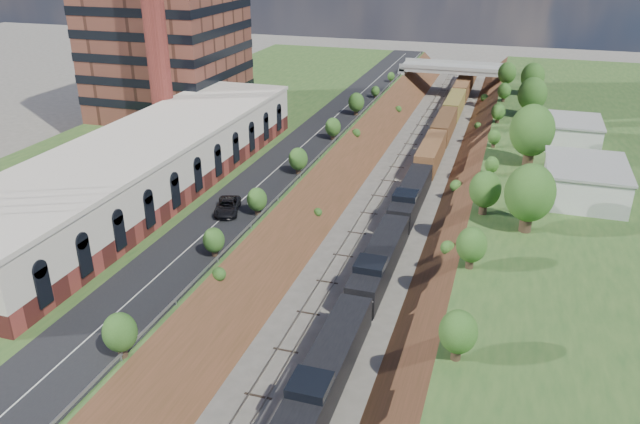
# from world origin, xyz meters

# --- Properties ---
(platform_left) EXTENTS (44.00, 180.00, 5.00)m
(platform_left) POSITION_xyz_m (-33.00, 60.00, 2.50)
(platform_left) COLOR #2F5523
(platform_left) RESTS_ON ground
(embankment_left) EXTENTS (10.00, 180.00, 10.00)m
(embankment_left) POSITION_xyz_m (-11.00, 60.00, 0.00)
(embankment_left) COLOR brown
(embankment_left) RESTS_ON ground
(embankment_right) EXTENTS (10.00, 180.00, 10.00)m
(embankment_right) POSITION_xyz_m (11.00, 60.00, 0.00)
(embankment_right) COLOR brown
(embankment_right) RESTS_ON ground
(rail_left_track) EXTENTS (1.58, 180.00, 0.18)m
(rail_left_track) POSITION_xyz_m (-2.60, 60.00, 0.09)
(rail_left_track) COLOR gray
(rail_left_track) RESTS_ON ground
(rail_right_track) EXTENTS (1.58, 180.00, 0.18)m
(rail_right_track) POSITION_xyz_m (2.60, 60.00, 0.09)
(rail_right_track) COLOR gray
(rail_right_track) RESTS_ON ground
(road) EXTENTS (8.00, 180.00, 0.10)m
(road) POSITION_xyz_m (-15.50, 60.00, 5.05)
(road) COLOR black
(road) RESTS_ON platform_left
(guardrail) EXTENTS (0.10, 171.00, 0.70)m
(guardrail) POSITION_xyz_m (-11.40, 59.80, 5.55)
(guardrail) COLOR #99999E
(guardrail) RESTS_ON platform_left
(commercial_building) EXTENTS (14.30, 62.30, 7.00)m
(commercial_building) POSITION_xyz_m (-28.00, 38.00, 8.51)
(commercial_building) COLOR maroon
(commercial_building) RESTS_ON platform_left
(smokestack) EXTENTS (3.20, 3.20, 40.00)m
(smokestack) POSITION_xyz_m (-36.00, 56.00, 25.00)
(smokestack) COLOR maroon
(smokestack) RESTS_ON platform_left
(overpass) EXTENTS (24.50, 8.30, 7.40)m
(overpass) POSITION_xyz_m (0.00, 122.00, 4.92)
(overpass) COLOR gray
(overpass) RESTS_ON ground
(white_building_near) EXTENTS (9.00, 12.00, 4.00)m
(white_building_near) POSITION_xyz_m (23.50, 52.00, 7.00)
(white_building_near) COLOR silver
(white_building_near) RESTS_ON platform_right
(white_building_far) EXTENTS (8.00, 10.00, 3.60)m
(white_building_far) POSITION_xyz_m (23.00, 74.00, 6.80)
(white_building_far) COLOR silver
(white_building_far) RESTS_ON platform_right
(tree_right_large) EXTENTS (5.25, 5.25, 7.61)m
(tree_right_large) POSITION_xyz_m (17.00, 40.00, 9.38)
(tree_right_large) COLOR #473323
(tree_right_large) RESTS_ON platform_right
(tree_left_crest) EXTENTS (2.45, 2.45, 3.55)m
(tree_left_crest) POSITION_xyz_m (-11.80, 20.00, 7.04)
(tree_left_crest) COLOR #473323
(tree_left_crest) RESTS_ON platform_left
(freight_train) EXTENTS (3.01, 137.22, 4.55)m
(freight_train) POSITION_xyz_m (2.60, 76.66, 2.57)
(freight_train) COLOR black
(freight_train) RESTS_ON ground
(suv) EXTENTS (4.06, 6.00, 1.53)m
(suv) POSITION_xyz_m (-15.53, 34.58, 5.86)
(suv) COLOR black
(suv) RESTS_ON road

